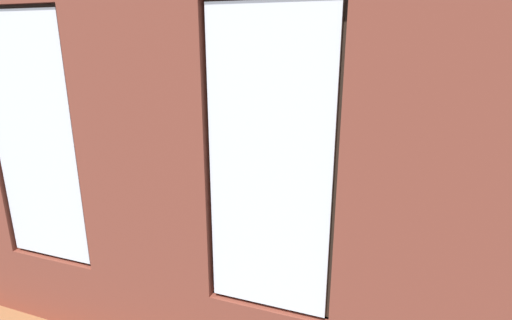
{
  "coord_description": "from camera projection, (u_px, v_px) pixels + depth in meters",
  "views": [
    {
      "loc": [
        -1.71,
        4.97,
        2.43
      ],
      "look_at": [
        -0.03,
        0.4,
        0.97
      ],
      "focal_mm": 28.0,
      "sensor_mm": 36.0,
      "label": 1
    }
  ],
  "objects": [
    {
      "name": "white_wall_right",
      "position": [
        74.0,
        95.0,
        6.07
      ],
      "size": [
        0.1,
        5.11,
        3.28
      ],
      "primitive_type": "cube",
      "color": "silver",
      "rests_on": "ground_plane"
    },
    {
      "name": "cup_ceramic",
      "position": [
        242.0,
        187.0,
        5.5
      ],
      "size": [
        0.08,
        0.08,
        0.1
      ],
      "primitive_type": "cylinder",
      "color": "#4C4C51",
      "rests_on": "coffee_table"
    },
    {
      "name": "couch_left",
      "position": [
        443.0,
        217.0,
        4.95
      ],
      "size": [
        0.99,
        2.11,
        0.8
      ],
      "rotation": [
        0.0,
        0.0,
        1.63
      ],
      "color": "black",
      "rests_on": "ground_plane"
    },
    {
      "name": "table_plant_small",
      "position": [
        262.0,
        177.0,
        5.62
      ],
      "size": [
        0.16,
        0.16,
        0.25
      ],
      "color": "brown",
      "rests_on": "coffee_table"
    },
    {
      "name": "tv_flatscreen",
      "position": [
        117.0,
        141.0,
        6.65
      ],
      "size": [
        0.9,
        0.2,
        0.61
      ],
      "color": "black",
      "rests_on": "media_console"
    },
    {
      "name": "potted_plant_mid_room_small",
      "position": [
        322.0,
        175.0,
        6.42
      ],
      "size": [
        0.3,
        0.3,
        0.5
      ],
      "color": "gray",
      "rests_on": "ground_plane"
    },
    {
      "name": "remote_silver",
      "position": [
        296.0,
        189.0,
        5.54
      ],
      "size": [
        0.14,
        0.17,
        0.02
      ],
      "primitive_type": "cube",
      "rotation": [
        0.0,
        0.0,
        3.73
      ],
      "color": "#B2B2B7",
      "rests_on": "coffee_table"
    },
    {
      "name": "remote_gray",
      "position": [
        270.0,
        189.0,
        5.51
      ],
      "size": [
        0.18,
        0.11,
        0.02
      ],
      "primitive_type": "cube",
      "rotation": [
        0.0,
        0.0,
        1.2
      ],
      "color": "#59595B",
      "rests_on": "coffee_table"
    },
    {
      "name": "potted_plant_corner_near_left",
      "position": [
        446.0,
        155.0,
        6.6
      ],
      "size": [
        1.02,
        1.08,
        1.34
      ],
      "color": "#47423D",
      "rests_on": "ground_plane"
    },
    {
      "name": "candle_jar",
      "position": [
        273.0,
        190.0,
        5.35
      ],
      "size": [
        0.08,
        0.08,
        0.12
      ],
      "primitive_type": "cylinder",
      "color": "#B7333D",
      "rests_on": "coffee_table"
    },
    {
      "name": "media_console",
      "position": [
        121.0,
        173.0,
        6.81
      ],
      "size": [
        1.24,
        0.42,
        0.52
      ],
      "primitive_type": "cube",
      "color": "black",
      "rests_on": "ground_plane"
    },
    {
      "name": "papasan_chair",
      "position": [
        239.0,
        148.0,
        7.73
      ],
      "size": [
        1.01,
        1.01,
        0.66
      ],
      "color": "olive",
      "rests_on": "ground_plane"
    },
    {
      "name": "potted_plant_beside_window_right",
      "position": [
        67.0,
        227.0,
        4.12
      ],
      "size": [
        0.54,
        0.54,
        0.86
      ],
      "color": "beige",
      "rests_on": "ground_plane"
    },
    {
      "name": "potted_plant_corner_far_left",
      "position": [
        497.0,
        309.0,
        2.83
      ],
      "size": [
        0.55,
        0.55,
        0.97
      ],
      "color": "beige",
      "rests_on": "ground_plane"
    },
    {
      "name": "brick_wall_with_windows",
      "position": [
        143.0,
        158.0,
        2.86
      ],
      "size": [
        6.07,
        0.3,
        3.28
      ],
      "color": "brown",
      "rests_on": "ground_plane"
    },
    {
      "name": "couch_by_window",
      "position": [
        195.0,
        270.0,
        3.81
      ],
      "size": [
        1.94,
        0.87,
        0.8
      ],
      "color": "black",
      "rests_on": "ground_plane"
    },
    {
      "name": "ground_plane",
      "position": [
        263.0,
        220.0,
        5.75
      ],
      "size": [
        6.67,
        6.11,
        0.1
      ],
      "primitive_type": "cube",
      "color": "#99663D"
    },
    {
      "name": "coffee_table",
      "position": [
        270.0,
        194.0,
        5.53
      ],
      "size": [
        1.21,
        0.86,
        0.45
      ],
      "color": "tan",
      "rests_on": "ground_plane"
    }
  ]
}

